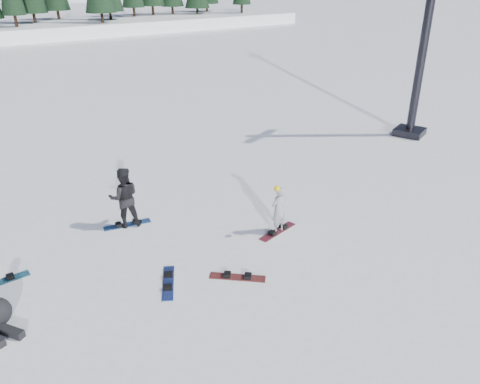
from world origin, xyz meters
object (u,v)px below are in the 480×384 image
snowboarder_woman (278,210)px  snowboard_loose_c (0,282)px  snowboard_loose_a (168,283)px  snowboard_loose_b (238,277)px  lift_tower (421,61)px  snowboarder_man (124,197)px

snowboarder_woman → snowboard_loose_c: snowboarder_woman is taller
snowboard_loose_a → snowboard_loose_c: size_ratio=1.00×
snowboarder_woman → snowboard_loose_b: (-2.43, -1.25, -0.78)m
snowboard_loose_b → lift_tower: bearing=61.7°
snowboard_loose_a → snowboard_loose_b: (1.62, -0.86, 0.00)m
snowboard_loose_c → snowboard_loose_a: bearing=-37.3°
lift_tower → snowboarder_woman: (-11.54, -3.58, -2.83)m
snowboarder_woman → snowboard_loose_c: size_ratio=1.13×
snowboard_loose_a → snowboard_loose_c: (-3.61, 2.61, 0.00)m
lift_tower → snowboarder_woman: 12.41m
snowboarder_woman → snowboard_loose_b: 2.84m
snowboarder_man → snowboard_loose_b: (1.24, -4.42, -0.98)m
lift_tower → snowboard_loose_c: size_ratio=5.94×
snowboarder_man → snowboard_loose_b: 4.70m
snowboarder_man → lift_tower: bearing=-160.2°
snowboard_loose_a → snowboard_loose_b: bearing=-88.6°
snowboard_loose_c → snowboard_loose_b: (5.24, -3.47, 0.00)m
snowboard_loose_b → snowboarder_woman: bearing=69.8°
snowboard_loose_a → snowboard_loose_c: bearing=83.6°
snowboarder_man → snowboarder_woman: bearing=157.4°
snowboard_loose_c → snowboarder_man: bearing=11.9°
snowboarder_man → snowboard_loose_a: (-0.38, -3.56, -0.98)m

